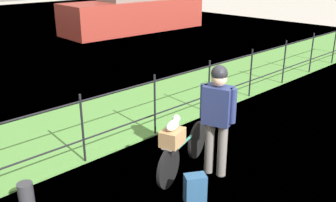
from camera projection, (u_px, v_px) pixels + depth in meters
ground_plane at (254, 180)px, 5.52m from camera, size 60.00×60.00×0.00m
grass_strip at (117, 117)px, 7.75m from camera, size 27.00×2.40×0.03m
iron_fence at (155, 101)px, 6.74m from camera, size 18.04×0.04×1.15m
bicycle_main at (183, 152)px, 5.64m from camera, size 1.54×0.54×0.61m
wooden_crate at (172, 137)px, 5.21m from camera, size 0.41×0.35×0.22m
terrier_dog at (173, 124)px, 5.16m from camera, size 0.32×0.22×0.18m
cyclist_person at (217, 112)px, 5.35m from camera, size 0.37×0.52×1.68m
backpack_on_paving at (195, 189)px, 4.95m from camera, size 0.33×0.30×0.40m
mooring_bollard at (26, 196)px, 4.82m from camera, size 0.20×0.20×0.37m
moored_boat_mid at (134, 11)px, 17.46m from camera, size 6.92×2.43×3.95m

